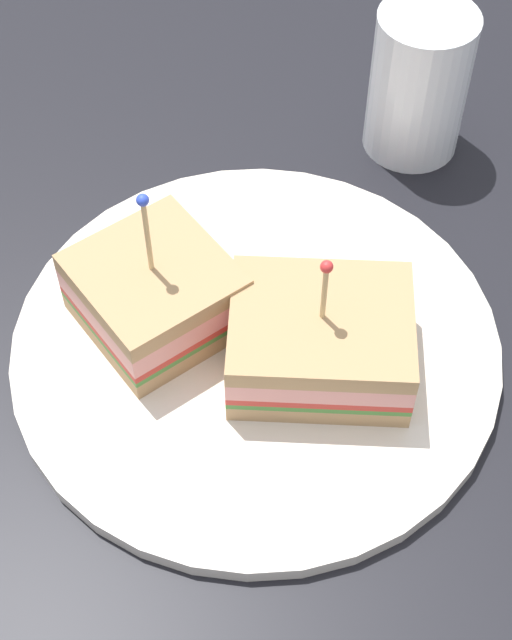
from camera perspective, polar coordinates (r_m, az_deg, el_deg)
The scene contains 5 objects.
ground_plane at distance 59.02cm, azimuth -0.00°, elevation -2.38°, with size 119.38×119.38×2.00cm, color black.
plate at distance 57.77cm, azimuth -0.00°, elevation -1.51°, with size 29.15×29.15×1.06cm, color silver.
sandwich_half_front at distance 54.80cm, azimuth 3.91°, elevation -1.00°, with size 12.56×11.48×9.05cm.
sandwich_half_back at distance 56.73cm, azimuth -5.99°, elevation 1.55°, with size 11.32×11.23×10.57cm.
drink_glass at distance 68.39cm, azimuth 9.54°, elevation 13.24°, with size 6.73×6.73×10.51cm.
Camera 1 is at (-13.89, 30.66, 47.49)cm, focal length 54.08 mm.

